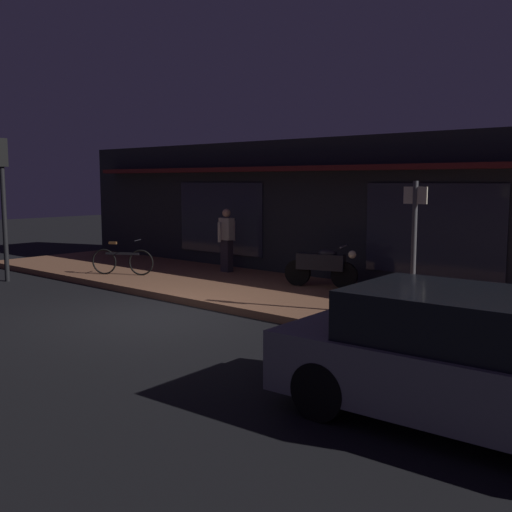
# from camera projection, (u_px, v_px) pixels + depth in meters

# --- Properties ---
(ground_plane) EXTENTS (60.00, 60.00, 0.00)m
(ground_plane) POSITION_uv_depth(u_px,v_px,m) (157.00, 315.00, 11.62)
(ground_plane) COLOR black
(sidewalk_slab) EXTENTS (18.00, 4.00, 0.15)m
(sidewalk_slab) POSITION_uv_depth(u_px,v_px,m) (259.00, 290.00, 13.85)
(sidewalk_slab) COLOR brown
(sidewalk_slab) RESTS_ON ground_plane
(storefront_building) EXTENTS (18.00, 3.30, 3.60)m
(storefront_building) POSITION_uv_depth(u_px,v_px,m) (343.00, 209.00, 16.17)
(storefront_building) COLOR black
(storefront_building) RESTS_ON ground_plane
(motorcycle) EXTENTS (1.65, 0.75, 0.97)m
(motorcycle) POSITION_uv_depth(u_px,v_px,m) (322.00, 266.00, 13.74)
(motorcycle) COLOR black
(motorcycle) RESTS_ON sidewalk_slab
(bicycle_parked) EXTENTS (1.44, 0.89, 0.91)m
(bicycle_parked) POSITION_uv_depth(u_px,v_px,m) (122.00, 261.00, 15.57)
(bicycle_parked) COLOR black
(bicycle_parked) RESTS_ON sidewalk_slab
(person_photographer) EXTENTS (0.39, 0.61, 1.67)m
(person_photographer) POSITION_uv_depth(u_px,v_px,m) (227.00, 239.00, 16.04)
(person_photographer) COLOR #28232D
(person_photographer) RESTS_ON sidewalk_slab
(sign_post) EXTENTS (0.44, 0.09, 2.40)m
(sign_post) POSITION_uv_depth(u_px,v_px,m) (414.00, 240.00, 10.69)
(sign_post) COLOR #47474C
(sign_post) RESTS_ON sidewalk_slab
(traffic_light_pole) EXTENTS (0.24, 0.33, 3.60)m
(traffic_light_pole) POSITION_uv_depth(u_px,v_px,m) (2.00, 184.00, 15.23)
(traffic_light_pole) COLOR black
(traffic_light_pole) RESTS_ON ground_plane
(parked_car_near) EXTENTS (4.20, 2.00, 1.42)m
(parked_car_near) POSITION_uv_depth(u_px,v_px,m) (469.00, 361.00, 6.29)
(parked_car_near) COLOR black
(parked_car_near) RESTS_ON ground_plane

